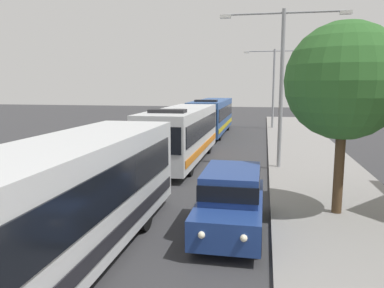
{
  "coord_description": "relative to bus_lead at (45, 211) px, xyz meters",
  "views": [
    {
      "loc": [
        3.3,
        3.31,
        4.37
      ],
      "look_at": [
        0.43,
        18.2,
        1.99
      ],
      "focal_mm": 35.2,
      "sensor_mm": 36.0,
      "label": 1
    }
  ],
  "objects": [
    {
      "name": "bus_lead",
      "position": [
        0.0,
        0.0,
        0.0
      ],
      "size": [
        2.58,
        12.35,
        3.21
      ],
      "color": "silver",
      "rests_on": "ground_plane"
    },
    {
      "name": "bus_second_in_line",
      "position": [
        -0.0,
        13.73,
        -0.0
      ],
      "size": [
        2.58,
        10.67,
        3.21
      ],
      "color": "silver",
      "rests_on": "ground_plane"
    },
    {
      "name": "bus_middle",
      "position": [
        -0.0,
        26.18,
        -0.0
      ],
      "size": [
        2.58,
        11.71,
        3.21
      ],
      "color": "#284C8C",
      "rests_on": "ground_plane"
    },
    {
      "name": "white_suv",
      "position": [
        3.7,
        3.79,
        -0.66
      ],
      "size": [
        1.86,
        4.64,
        1.9
      ],
      "color": "navy",
      "rests_on": "ground_plane"
    },
    {
      "name": "streetlamp_mid",
      "position": [
        5.4,
        12.73,
        3.37
      ],
      "size": [
        6.32,
        0.28,
        7.93
      ],
      "color": "gray",
      "rests_on": "sidewalk"
    },
    {
      "name": "streetlamp_far",
      "position": [
        5.4,
        31.33,
        3.22
      ],
      "size": [
        5.99,
        0.28,
        7.69
      ],
      "color": "gray",
      "rests_on": "sidewalk"
    },
    {
      "name": "roadside_tree",
      "position": [
        7.06,
        5.75,
        2.79
      ],
      "size": [
        3.76,
        3.76,
        6.23
      ],
      "color": "#4C3823",
      "rests_on": "sidewalk"
    }
  ]
}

